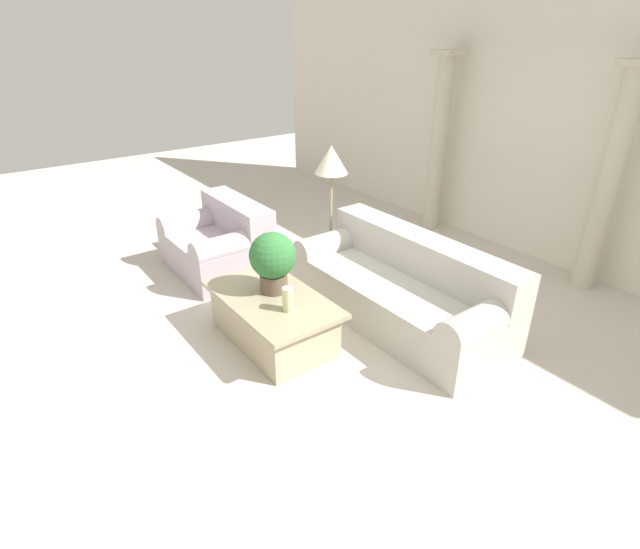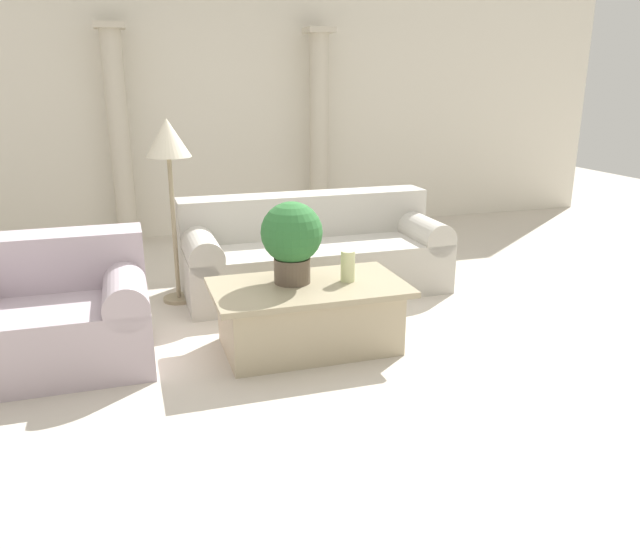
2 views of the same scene
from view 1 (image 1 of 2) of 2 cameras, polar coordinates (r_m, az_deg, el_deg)
The scene contains 10 objects.
ground_plane at distance 4.78m, azimuth -1.65°, elevation -6.36°, with size 16.00×16.00×0.00m, color beige.
wall_back at distance 6.54m, azimuth 23.47°, elevation 15.78°, with size 10.00×0.06×3.20m.
sofa_long at distance 4.88m, azimuth 9.36°, elevation -1.53°, with size 2.24×0.93×0.80m.
loveseat at distance 5.91m, azimuth -11.35°, elevation 3.63°, with size 1.21×0.93×0.80m.
coffee_table at distance 4.53m, azimuth -5.40°, elevation -5.02°, with size 1.30×0.75×0.46m.
potted_plant at distance 4.38m, azimuth -5.43°, elevation 1.78°, with size 0.41×0.41×0.55m.
pillar_candle at distance 4.16m, azimuth -3.66°, elevation -2.83°, with size 0.10×0.10×0.21m.
floor_lamp at distance 5.37m, azimuth 1.28°, elevation 12.06°, with size 0.35×0.35×1.49m.
column_left at distance 7.04m, azimuth 13.39°, elevation 14.42°, with size 0.31×0.31×2.33m.
column_right at distance 5.88m, azimuth 30.09°, elevation 9.21°, with size 0.31×0.31×2.33m.
Camera 1 is at (3.30, -2.27, 2.61)m, focal length 28.00 mm.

